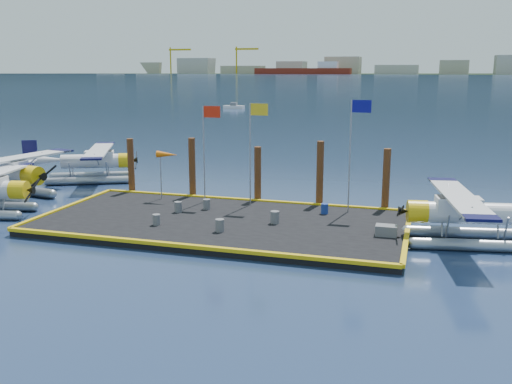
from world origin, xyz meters
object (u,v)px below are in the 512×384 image
(drum_5, at_px, (207,204))
(piling_1, at_px, (192,170))
(flagpole_yellow, at_px, (253,139))
(drum_2, at_px, (275,217))
(piling_3, at_px, (320,176))
(seaplane_b, at_px, (6,175))
(flagpole_blue, at_px, (354,139))
(drum_4, at_px, (325,209))
(drum_3, at_px, (156,220))
(piling_4, at_px, (386,182))
(seaplane_c, at_px, (95,163))
(drum_0, at_px, (178,207))
(flagpole_red, at_px, (207,139))
(crate, at_px, (386,230))
(drum_1, at_px, (220,225))
(piling_2, at_px, (258,176))
(seaplane_d, at_px, (466,216))
(windsock, at_px, (167,156))
(piling_0, at_px, (131,168))

(drum_5, height_order, piling_1, piling_1)
(flagpole_yellow, bearing_deg, drum_2, -57.62)
(piling_3, bearing_deg, seaplane_b, -172.42)
(flagpole_yellow, relative_size, flagpole_blue, 0.95)
(drum_4, relative_size, flagpole_blue, 0.09)
(drum_3, distance_m, drum_5, 4.25)
(drum_4, relative_size, piling_4, 0.15)
(seaplane_c, height_order, piling_4, piling_4)
(drum_0, bearing_deg, flagpole_yellow, 38.22)
(flagpole_red, distance_m, flagpole_blue, 8.99)
(drum_2, relative_size, flagpole_blue, 0.10)
(drum_0, bearing_deg, piling_1, 102.37)
(flagpole_red, bearing_deg, seaplane_b, -175.20)
(drum_0, xyz_separation_m, crate, (12.01, -1.40, -0.05))
(flagpole_red, distance_m, piling_3, 7.33)
(seaplane_b, xyz_separation_m, drum_1, (17.17, -4.85, -0.86))
(drum_5, distance_m, piling_1, 4.33)
(drum_4, relative_size, piling_2, 0.16)
(crate, bearing_deg, drum_1, -168.27)
(flagpole_blue, distance_m, piling_1, 11.12)
(flagpole_yellow, relative_size, piling_2, 1.63)
(drum_2, xyz_separation_m, drum_5, (-4.71, 1.91, -0.03))
(seaplane_c, distance_m, drum_5, 14.24)
(flagpole_blue, xyz_separation_m, piling_2, (-6.20, 1.60, -2.79))
(flagpole_blue, distance_m, piling_4, 3.61)
(drum_1, relative_size, piling_2, 0.17)
(seaplane_d, bearing_deg, drum_5, 73.96)
(drum_5, bearing_deg, piling_1, 124.58)
(drum_2, xyz_separation_m, flagpole_blue, (3.66, 3.68, 3.95))
(crate, relative_size, piling_1, 0.25)
(flagpole_blue, height_order, piling_2, flagpole_blue)
(drum_3, relative_size, drum_5, 0.96)
(seaplane_d, bearing_deg, piling_4, 30.80)
(windsock, bearing_deg, seaplane_c, 147.85)
(seaplane_b, distance_m, drum_3, 14.27)
(crate, xyz_separation_m, piling_4, (-0.50, 5.92, 1.33))
(piling_4, bearing_deg, drum_1, -135.49)
(seaplane_d, xyz_separation_m, crate, (-3.75, -0.94, -0.78))
(flagpole_blue, relative_size, windsock, 2.08)
(crate, bearing_deg, seaplane_b, 172.97)
(crate, bearing_deg, flagpole_yellow, 152.48)
(seaplane_c, bearing_deg, crate, 41.68)
(drum_3, height_order, drum_4, drum_4)
(seaplane_c, xyz_separation_m, flagpole_blue, (20.56, -5.56, 3.24))
(seaplane_d, bearing_deg, crate, 94.44)
(piling_3, height_order, piling_4, piling_3)
(drum_3, bearing_deg, flagpole_yellow, 57.74)
(drum_4, xyz_separation_m, piling_0, (-13.76, 2.43, 1.31))
(seaplane_c, xyz_separation_m, piling_1, (9.86, -3.96, 0.65))
(piling_1, distance_m, piling_3, 8.50)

